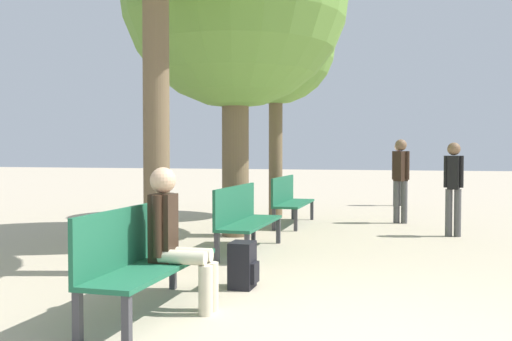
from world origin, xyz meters
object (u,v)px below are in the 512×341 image
Objects in this scene: backpack at (243,265)px; person_seated at (175,235)px; tree_row_2 at (276,46)px; pedestrian_far at (401,175)px; bench_row_0 at (143,254)px; bench_row_1 at (243,215)px; pedestrian_mid at (399,169)px; pedestrian_near at (453,183)px; bench_row_2 at (289,198)px.

person_seated is at bearing -110.20° from backpack.
pedestrian_far is (2.65, -0.52, -2.74)m from tree_row_2.
person_seated reaches higher than bench_row_0.
bench_row_1 is 7.91m from pedestrian_mid.
bench_row_1 is at bearing 106.19° from backpack.
person_seated is at bearing -83.75° from tree_row_2.
bench_row_1 is 4.43m from pedestrian_far.
pedestrian_near is at bearing -61.03° from pedestrian_far.
tree_row_2 is at bearing -128.05° from pedestrian_mid.
pedestrian_near is (2.95, 2.32, 0.37)m from bench_row_1.
tree_row_2 reaches higher than backpack.
pedestrian_near reaches higher than person_seated.
pedestrian_mid reaches higher than bench_row_2.
bench_row_0 is 3.13m from bench_row_1.
pedestrian_near reaches higher than bench_row_1.
bench_row_1 is 1.17× the size of pedestrian_near.
bench_row_1 is 0.37× the size of tree_row_2.
backpack is (0.59, -2.04, -0.28)m from bench_row_1.
bench_row_0 is 1.11× the size of pedestrian_mid.
pedestrian_near reaches higher than bench_row_0.
tree_row_2 is 3.85m from pedestrian_far.
bench_row_2 is 1.17× the size of pedestrian_near.
person_seated is 10.78m from pedestrian_mid.
bench_row_1 is 3.77m from pedestrian_near.
pedestrian_far is at bearing 75.90° from backpack.
pedestrian_near is at bearing -79.58° from pedestrian_mid.
backpack is at bearing -83.47° from bench_row_2.
person_seated is (0.24, 0.15, 0.15)m from bench_row_0.
tree_row_2 is 8.02m from person_seated.
bench_row_2 is at bearing -113.54° from pedestrian_mid.
bench_row_2 is 1.11× the size of pedestrian_mid.
pedestrian_far is at bearing 75.04° from person_seated.
pedestrian_far reaches higher than bench_row_1.
pedestrian_far reaches higher than bench_row_0.
tree_row_2 is at bearing 97.31° from bench_row_1.
backpack is at bearing -79.83° from tree_row_2.
bench_row_2 is 6.11m from person_seated.
bench_row_2 is 1.44× the size of person_seated.
backpack is 6.15m from pedestrian_far.
pedestrian_far is (2.08, 3.89, 0.43)m from bench_row_1.
bench_row_0 is 1.17× the size of pedestrian_near.
pedestrian_far reaches higher than backpack.
pedestrian_mid is 1.00× the size of pedestrian_far.
person_seated is at bearing -85.34° from bench_row_1.
pedestrian_far is (1.49, 5.93, 0.71)m from backpack.
backpack is at bearing -98.11° from pedestrian_mid.
bench_row_0 is 1.11× the size of pedestrian_far.
bench_row_0 is 1.00× the size of bench_row_2.
pedestrian_near is at bearing -15.34° from bench_row_2.
person_seated is at bearing -87.72° from bench_row_2.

